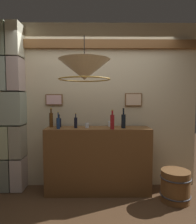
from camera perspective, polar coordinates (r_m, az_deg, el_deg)
The scene contains 14 objects.
ground_plane at distance 2.75m, azimuth 0.18°, elevation -29.02°, with size 12.00×12.00×0.00m, color #4C331E.
panelled_rear_partition at distance 3.40m, azimuth -0.06°, elevation 2.74°, with size 3.31×0.15×2.72m.
stone_pillar at distance 3.53m, azimuth -23.42°, elevation 0.95°, with size 0.42×0.36×2.65m.
bar_shelf_unit at distance 3.27m, azimuth -0.01°, elevation -13.45°, with size 1.63×0.41×1.03m, color brown.
liquor_bottle_tequila at distance 3.13m, azimuth -6.35°, elevation -2.97°, with size 0.05×0.05×0.23m.
liquor_bottle_vodka at distance 3.27m, azimuth -13.15°, elevation -2.09°, with size 0.06×0.06×0.31m.
liquor_bottle_mezcal at distance 3.12m, azimuth 7.23°, elevation -2.46°, with size 0.07×0.07×0.31m.
liquor_bottle_scotch at distance 3.00m, azimuth 4.07°, elevation -2.69°, with size 0.06×0.06×0.29m.
liquor_bottle_vermouth at distance 3.08m, azimuth -11.22°, elevation -3.06°, with size 0.05×0.05×0.26m.
liquor_bottle_bourbon at distance 3.26m, azimuth -11.05°, elevation -2.86°, with size 0.08×0.08×0.22m.
glass_tumbler_rocks at distance 3.31m, azimuth 3.59°, elevation -3.38°, with size 0.08×0.08×0.08m.
glass_tumbler_highball at distance 3.13m, azimuth -3.12°, elevation -3.82°, with size 0.06×0.06×0.08m.
pendant_lamp at distance 2.42m, azimuth -3.87°, elevation 11.72°, with size 0.61×0.61×0.51m.
wooden_barrel at distance 3.30m, azimuth 21.07°, elevation -18.95°, with size 0.44×0.44×0.45m.
Camera 1 is at (-0.03, -2.30, 1.51)m, focal length 32.24 mm.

